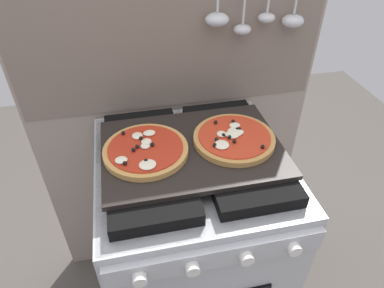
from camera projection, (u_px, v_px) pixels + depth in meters
name	position (u px, v px, depth m)	size (l,w,h in m)	color
kitchen_backsplash	(175.00, 120.00, 1.37)	(1.10, 0.09, 1.55)	gray
stove	(192.00, 241.00, 1.32)	(0.60, 0.64, 0.90)	#B7BABF
baking_tray	(192.00, 149.00, 1.04)	(0.54, 0.38, 0.02)	black
pizza_left	(145.00, 150.00, 1.01)	(0.25, 0.25, 0.03)	tan
pizza_right	(234.00, 138.00, 1.05)	(0.25, 0.25, 0.03)	#C18947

